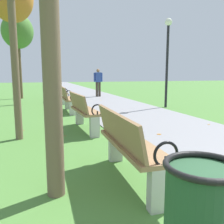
{
  "coord_description": "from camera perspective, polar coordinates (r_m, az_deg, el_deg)",
  "views": [
    {
      "loc": [
        -1.58,
        0.35,
        1.36
      ],
      "look_at": [
        -0.05,
        5.22,
        0.55
      ],
      "focal_mm": 38.81,
      "sensor_mm": 36.0,
      "label": 1
    }
  ],
  "objects": [
    {
      "name": "park_bench_5",
      "position": [
        11.66,
        -12.11,
        4.52
      ],
      "size": [
        0.5,
        1.61,
        0.9
      ],
      "color": "#93704C",
      "rests_on": "ground"
    },
    {
      "name": "paved_walkway",
      "position": [
        17.98,
        -7.31,
        4.65
      ],
      "size": [
        3.14,
        44.0,
        0.02
      ],
      "primitive_type": "cube",
      "color": "gray",
      "rests_on": "ground"
    },
    {
      "name": "tree_4",
      "position": [
        11.8,
        -22.6,
        23.18
      ],
      "size": [
        1.76,
        1.76,
        5.41
      ],
      "color": "#4C3D2D",
      "rests_on": "ground"
    },
    {
      "name": "pedestrian_walking",
      "position": [
        14.37,
        -3.28,
        7.29
      ],
      "size": [
        0.53,
        0.23,
        1.62
      ],
      "color": "#3D3328",
      "rests_on": "paved_walkway"
    },
    {
      "name": "park_bench_3",
      "position": [
        5.87,
        -6.65,
        0.38
      ],
      "size": [
        0.55,
        1.62,
        0.9
      ],
      "color": "#93704C",
      "rests_on": "ground"
    },
    {
      "name": "tree_5",
      "position": [
        14.44,
        -21.37,
        17.09
      ],
      "size": [
        1.65,
        1.65,
        4.49
      ],
      "color": "brown",
      "rests_on": "ground"
    },
    {
      "name": "park_bench_2",
      "position": [
        3.08,
        3.86,
        -7.56
      ],
      "size": [
        0.51,
        1.61,
        0.9
      ],
      "color": "#93704C",
      "rests_on": "ground"
    },
    {
      "name": "lamp_post",
      "position": [
        10.08,
        12.95,
        14.2
      ],
      "size": [
        0.28,
        0.28,
        3.48
      ],
      "color": "black",
      "rests_on": "ground"
    },
    {
      "name": "park_bench_4",
      "position": [
        8.77,
        -10.3,
        3.15
      ],
      "size": [
        0.5,
        1.61,
        0.9
      ],
      "color": "#93704C",
      "rests_on": "ground"
    },
    {
      "name": "scattered_leaves",
      "position": [
        5.67,
        8.62,
        -4.77
      ],
      "size": [
        4.78,
        9.37,
        0.02
      ],
      "color": "brown",
      "rests_on": "ground"
    }
  ]
}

